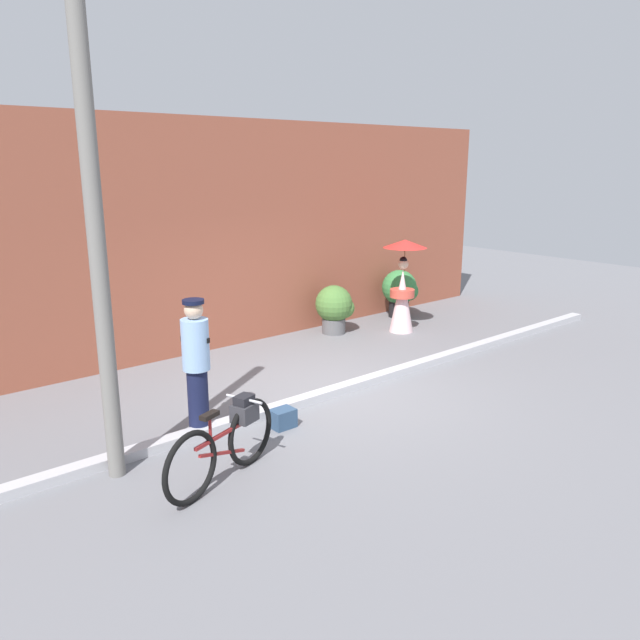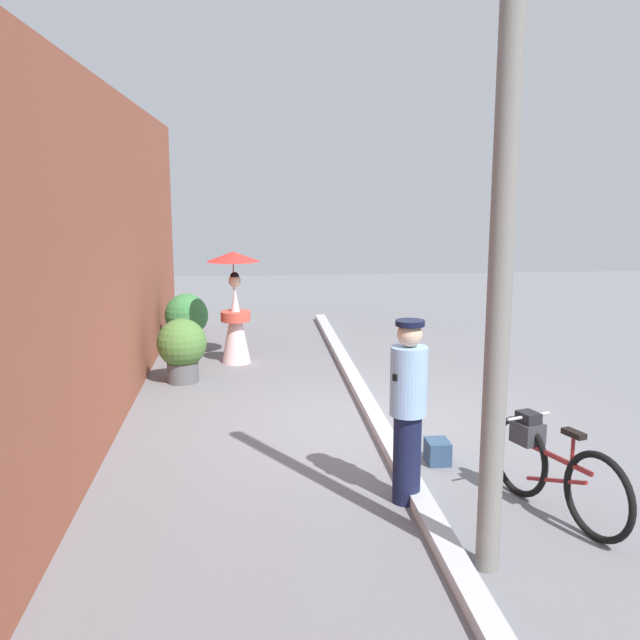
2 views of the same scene
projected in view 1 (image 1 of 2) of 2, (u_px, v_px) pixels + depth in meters
ground_plane at (339, 393)px, 9.16m from camera, size 30.00×30.00×0.00m
building_wall at (216, 236)px, 11.13m from camera, size 14.00×0.40×4.09m
sidewalk_curb at (339, 390)px, 9.15m from camera, size 14.00×0.20×0.12m
bicycle_near_officer at (226, 441)px, 6.58m from camera, size 1.68×0.67×0.86m
person_officer at (196, 363)px, 7.60m from camera, size 0.34×0.34×1.74m
person_with_parasol at (403, 284)px, 12.30m from camera, size 0.87×0.87×1.85m
potted_plant_by_door at (335, 307)px, 12.27m from camera, size 0.76×0.74×0.97m
potted_plant_small at (400, 290)px, 13.58m from camera, size 0.78×0.76×1.05m
backpack_on_pavement at (283, 418)px, 7.96m from camera, size 0.31×0.24×0.25m
utility_pole at (98, 258)px, 6.19m from camera, size 0.18×0.18×4.80m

